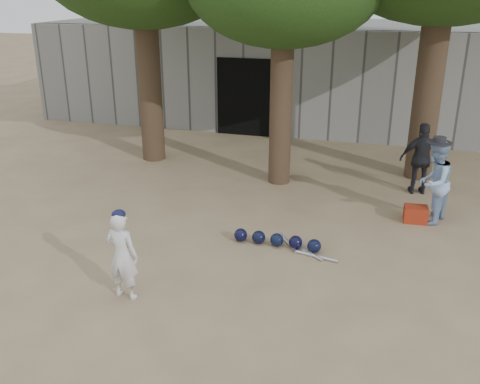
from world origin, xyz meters
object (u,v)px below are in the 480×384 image
(red_bag, at_px, (416,214))
(boy_player, at_px, (122,256))
(spectator_blue, at_px, (434,182))
(spectator_dark, at_px, (422,159))

(red_bag, bearing_deg, boy_player, -136.56)
(red_bag, bearing_deg, spectator_blue, 13.51)
(boy_player, xyz_separation_m, red_bag, (4.01, 3.80, -0.50))
(spectator_dark, relative_size, red_bag, 3.60)
(boy_player, height_order, red_bag, boy_player)
(spectator_dark, xyz_separation_m, red_bag, (-0.09, -1.54, -0.61))
(boy_player, bearing_deg, spectator_dark, -122.22)
(spectator_blue, distance_m, red_bag, 0.68)
(spectator_dark, bearing_deg, spectator_blue, 86.85)
(red_bag, bearing_deg, spectator_dark, 86.80)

